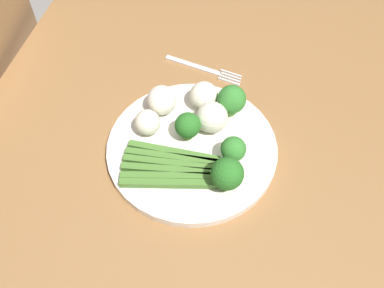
% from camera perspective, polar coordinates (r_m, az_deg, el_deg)
% --- Properties ---
extents(dining_table, '(1.25, 0.89, 0.76)m').
position_cam_1_polar(dining_table, '(0.84, 1.98, -7.05)').
color(dining_table, olive).
rests_on(dining_table, ground_plane).
extents(plate, '(0.29, 0.29, 0.01)m').
position_cam_1_polar(plate, '(0.75, 0.00, -0.56)').
color(plate, silver).
rests_on(plate, dining_table).
extents(asparagus_bundle, '(0.09, 0.16, 0.01)m').
position_cam_1_polar(asparagus_bundle, '(0.72, -2.88, -3.04)').
color(asparagus_bundle, '#47752D').
rests_on(asparagus_bundle, plate).
extents(broccoli_outer_edge, '(0.04, 0.04, 0.05)m').
position_cam_1_polar(broccoli_outer_edge, '(0.71, 5.44, -0.70)').
color(broccoli_outer_edge, '#609E3D').
rests_on(broccoli_outer_edge, plate).
extents(broccoli_front, '(0.05, 0.05, 0.06)m').
position_cam_1_polar(broccoli_front, '(0.67, 4.64, -3.94)').
color(broccoli_front, '#568E33').
rests_on(broccoli_front, plate).
extents(broccoli_left, '(0.04, 0.04, 0.05)m').
position_cam_1_polar(broccoli_left, '(0.73, -0.56, 2.42)').
color(broccoli_left, '#568E33').
rests_on(broccoli_left, plate).
extents(broccoli_right, '(0.05, 0.05, 0.06)m').
position_cam_1_polar(broccoli_right, '(0.77, 5.23, 5.81)').
color(broccoli_right, '#609E3D').
rests_on(broccoli_right, plate).
extents(cauliflower_front_left, '(0.05, 0.05, 0.05)m').
position_cam_1_polar(cauliflower_front_left, '(0.79, 1.56, 6.36)').
color(cauliflower_front_left, silver).
rests_on(cauliflower_front_left, plate).
extents(cauliflower_edge, '(0.05, 0.05, 0.05)m').
position_cam_1_polar(cauliflower_edge, '(0.78, -3.98, 5.75)').
color(cauliflower_edge, white).
rests_on(cauliflower_edge, plate).
extents(cauliflower_near_center, '(0.06, 0.06, 0.06)m').
position_cam_1_polar(cauliflower_near_center, '(0.75, 2.64, 3.50)').
color(cauliflower_near_center, silver).
rests_on(cauliflower_near_center, plate).
extents(cauliflower_back_right, '(0.05, 0.05, 0.05)m').
position_cam_1_polar(cauliflower_back_right, '(0.75, -5.85, 2.82)').
color(cauliflower_back_right, silver).
rests_on(cauliflower_back_right, plate).
extents(fork, '(0.05, 0.17, 0.00)m').
position_cam_1_polar(fork, '(0.89, 1.63, 9.79)').
color(fork, silver).
rests_on(fork, dining_table).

